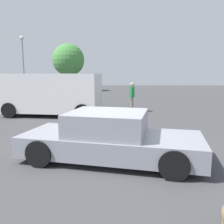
{
  "coord_description": "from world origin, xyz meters",
  "views": [
    {
      "loc": [
        0.08,
        -5.95,
        2.15
      ],
      "look_at": [
        0.02,
        1.78,
        0.9
      ],
      "focal_mm": 37.7,
      "sensor_mm": 36.0,
      "label": 1
    }
  ],
  "objects_px": {
    "sedan_foreground": "(110,138)",
    "pedestrian": "(132,94)",
    "light_post_near": "(23,55)",
    "suv_dark": "(36,90)",
    "van_white": "(52,93)"
  },
  "relations": [
    {
      "from": "sedan_foreground",
      "to": "pedestrian",
      "type": "xyz_separation_m",
      "value": [
        1.12,
        7.57,
        0.45
      ]
    },
    {
      "from": "sedan_foreground",
      "to": "van_white",
      "type": "bearing_deg",
      "value": 128.65
    },
    {
      "from": "pedestrian",
      "to": "light_post_near",
      "type": "xyz_separation_m",
      "value": [
        -10.97,
        12.86,
        3.23
      ]
    },
    {
      "from": "van_white",
      "to": "pedestrian",
      "type": "xyz_separation_m",
      "value": [
        4.24,
        1.15,
        -0.16
      ]
    },
    {
      "from": "sedan_foreground",
      "to": "suv_dark",
      "type": "xyz_separation_m",
      "value": [
        -5.19,
        10.14,
        0.51
      ]
    },
    {
      "from": "light_post_near",
      "to": "van_white",
      "type": "bearing_deg",
      "value": -64.33
    },
    {
      "from": "sedan_foreground",
      "to": "suv_dark",
      "type": "height_order",
      "value": "suv_dark"
    },
    {
      "from": "suv_dark",
      "to": "sedan_foreground",
      "type": "bearing_deg",
      "value": -74.05
    },
    {
      "from": "van_white",
      "to": "pedestrian",
      "type": "bearing_deg",
      "value": 22.21
    },
    {
      "from": "sedan_foreground",
      "to": "pedestrian",
      "type": "bearing_deg",
      "value": 94.38
    },
    {
      "from": "pedestrian",
      "to": "van_white",
      "type": "bearing_deg",
      "value": -152.25
    },
    {
      "from": "sedan_foreground",
      "to": "pedestrian",
      "type": "height_order",
      "value": "pedestrian"
    },
    {
      "from": "light_post_near",
      "to": "pedestrian",
      "type": "bearing_deg",
      "value": -49.54
    },
    {
      "from": "sedan_foreground",
      "to": "pedestrian",
      "type": "distance_m",
      "value": 7.67
    },
    {
      "from": "pedestrian",
      "to": "suv_dark",
      "type": "bearing_deg",
      "value": 170.49
    }
  ]
}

